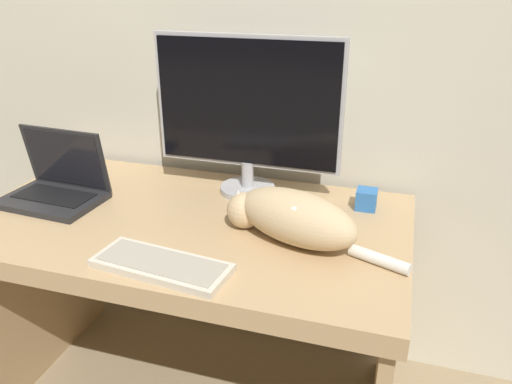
{
  "coord_description": "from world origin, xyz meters",
  "views": [
    {
      "loc": [
        0.6,
        -0.87,
        1.42
      ],
      "look_at": [
        0.23,
        0.34,
        0.86
      ],
      "focal_mm": 35.0,
      "sensor_mm": 36.0,
      "label": 1
    }
  ],
  "objects_px": {
    "monitor": "(247,112)",
    "cat": "(292,216)",
    "external_keyboard": "(162,265)",
    "laptop": "(56,186)"
  },
  "relations": [
    {
      "from": "external_keyboard",
      "to": "laptop",
      "type": "bearing_deg",
      "value": 158.12
    },
    {
      "from": "cat",
      "to": "laptop",
      "type": "bearing_deg",
      "value": -161.5
    },
    {
      "from": "external_keyboard",
      "to": "cat",
      "type": "relative_size",
      "value": 0.69
    },
    {
      "from": "monitor",
      "to": "cat",
      "type": "distance_m",
      "value": 0.41
    },
    {
      "from": "laptop",
      "to": "external_keyboard",
      "type": "xyz_separation_m",
      "value": [
        0.52,
        -0.28,
        -0.04
      ]
    },
    {
      "from": "external_keyboard",
      "to": "cat",
      "type": "height_order",
      "value": "cat"
    },
    {
      "from": "monitor",
      "to": "cat",
      "type": "bearing_deg",
      "value": -52.38
    },
    {
      "from": "monitor",
      "to": "laptop",
      "type": "relative_size",
      "value": 1.9
    },
    {
      "from": "monitor",
      "to": "external_keyboard",
      "type": "relative_size",
      "value": 1.67
    },
    {
      "from": "laptop",
      "to": "cat",
      "type": "bearing_deg",
      "value": 0.93
    }
  ]
}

